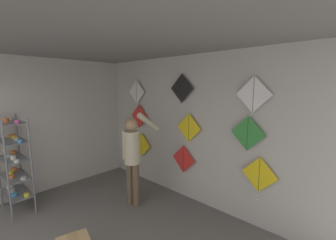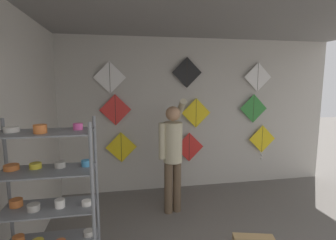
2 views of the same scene
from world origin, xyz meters
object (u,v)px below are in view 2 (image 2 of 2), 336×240
at_px(kite_1, 189,147).
at_px(kite_7, 187,72).
at_px(shopkeeper, 173,150).
at_px(shelf_rack, 48,211).
at_px(kite_5, 253,109).
at_px(kite_3, 115,110).
at_px(kite_4, 196,113).
at_px(kite_0, 121,147).
at_px(kite_8, 258,77).
at_px(kite_6, 110,77).
at_px(kite_2, 262,140).

bearing_deg(kite_1, kite_7, 180.00).
bearing_deg(shopkeeper, shelf_rack, -143.49).
distance_m(shelf_rack, kite_5, 4.03).
bearing_deg(shelf_rack, kite_3, 77.35).
height_order(kite_1, kite_4, kite_4).
height_order(kite_0, kite_5, kite_5).
distance_m(shelf_rack, kite_4, 3.19).
distance_m(shopkeeper, kite_8, 2.31).
bearing_deg(kite_3, kite_0, 0.00).
distance_m(kite_5, kite_6, 2.76).
distance_m(kite_1, kite_5, 1.46).
distance_m(kite_3, kite_7, 1.44).
distance_m(shopkeeper, kite_7, 1.53).
distance_m(kite_3, kite_4, 1.47).
relative_size(shopkeeper, kite_4, 3.19).
distance_m(kite_1, kite_2, 1.50).
bearing_deg(kite_3, kite_7, 0.00).
bearing_deg(kite_7, kite_0, 180.00).
xyz_separation_m(kite_6, kite_7, (1.37, 0.00, 0.09)).
xyz_separation_m(kite_0, kite_3, (-0.09, 0.00, 0.68)).
xyz_separation_m(kite_5, kite_7, (-1.34, 0.00, 0.68)).
height_order(kite_2, kite_5, kite_5).
bearing_deg(kite_7, kite_2, -0.03).
height_order(shopkeeper, kite_3, kite_3).
relative_size(kite_2, kite_4, 1.25).
relative_size(shopkeeper, kite_8, 3.19).
bearing_deg(kite_4, kite_2, -0.03).
height_order(kite_2, kite_8, kite_8).
bearing_deg(kite_4, kite_5, 0.00).
bearing_deg(kite_4, shelf_rack, -129.74).
xyz_separation_m(shelf_rack, kite_5, (3.17, 2.42, 0.56)).
bearing_deg(kite_5, kite_4, 180.00).
bearing_deg(kite_0, kite_6, 180.00).
bearing_deg(kite_8, kite_7, 180.00).
height_order(kite_3, kite_4, kite_3).
relative_size(kite_1, kite_2, 0.80).
xyz_separation_m(kite_2, kite_6, (-2.92, 0.00, 1.22)).
bearing_deg(kite_6, shopkeeper, -42.91).
bearing_deg(kite_0, shelf_rack, -104.56).
height_order(shopkeeper, kite_7, kite_7).
height_order(shelf_rack, kite_1, shelf_rack).
distance_m(kite_1, kite_7, 1.39).
relative_size(shelf_rack, kite_5, 3.09).
xyz_separation_m(kite_0, kite_8, (2.60, 0.00, 1.25)).
bearing_deg(kite_6, kite_4, 0.00).
relative_size(shelf_rack, kite_7, 3.09).
bearing_deg(kite_3, kite_4, 0.00).
relative_size(shelf_rack, kite_8, 3.09).
relative_size(shopkeeper, kite_2, 2.55).
bearing_deg(kite_6, shelf_rack, -100.90).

